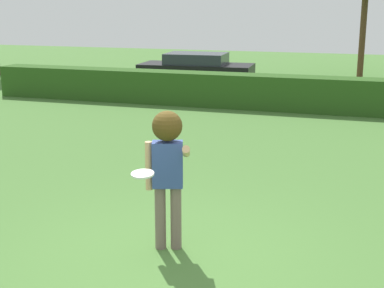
{
  "coord_description": "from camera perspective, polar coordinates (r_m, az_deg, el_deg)",
  "views": [
    {
      "loc": [
        2.21,
        -6.08,
        3.1
      ],
      "look_at": [
        -0.13,
        1.24,
        1.15
      ],
      "focal_mm": 52.55,
      "sensor_mm": 36.0,
      "label": 1
    }
  ],
  "objects": [
    {
      "name": "frisbee",
      "position": [
        6.5,
        -5.04,
        -3.04
      ],
      "size": [
        0.27,
        0.27,
        0.05
      ],
      "color": "white"
    },
    {
      "name": "hedge_row",
      "position": [
        16.76,
        10.0,
        5.1
      ],
      "size": [
        19.3,
        0.9,
        1.0
      ],
      "primitive_type": "cube",
      "color": "#284F19",
      "rests_on": "ground"
    },
    {
      "name": "ground_plane",
      "position": [
        7.17,
        -2.07,
        -11.38
      ],
      "size": [
        60.0,
        60.0,
        0.0
      ],
      "primitive_type": "plane",
      "color": "#457132"
    },
    {
      "name": "person",
      "position": [
        7.0,
        -2.5,
        -1.63
      ],
      "size": [
        0.72,
        0.69,
        1.81
      ],
      "color": "#745F59",
      "rests_on": "ground"
    },
    {
      "name": "parked_car_black",
      "position": [
        21.22,
        0.44,
        7.7
      ],
      "size": [
        4.29,
        1.99,
        1.25
      ],
      "color": "black",
      "rests_on": "ground"
    }
  ]
}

